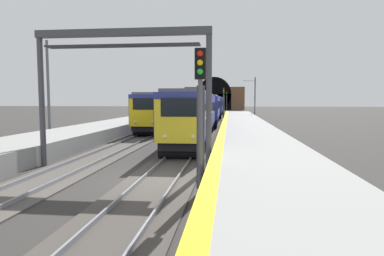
{
  "coord_description": "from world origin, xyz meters",
  "views": [
    {
      "loc": [
        -13.3,
        -2.83,
        3.35
      ],
      "look_at": [
        10.4,
        -0.15,
        1.34
      ],
      "focal_mm": 31.31,
      "sensor_mm": 36.0,
      "label": 1
    }
  ],
  "objects_px": {
    "train_adjacent_platform": "(177,107)",
    "railway_signal_near": "(200,107)",
    "railway_signal_mid": "(224,101)",
    "overhead_signal_gantry": "(122,63)",
    "catenary_mast_near": "(49,90)",
    "railway_signal_far": "(227,99)",
    "catenary_mast_far": "(255,98)",
    "train_main_approaching": "(213,106)"
  },
  "relations": [
    {
      "from": "train_adjacent_platform",
      "to": "catenary_mast_near",
      "type": "xyz_separation_m",
      "value": [
        -21.85,
        7.09,
        1.87
      ]
    },
    {
      "from": "train_main_approaching",
      "to": "railway_signal_far",
      "type": "height_order",
      "value": "railway_signal_far"
    },
    {
      "from": "train_main_approaching",
      "to": "train_adjacent_platform",
      "type": "xyz_separation_m",
      "value": [
        -8.81,
        4.73,
        0.02
      ]
    },
    {
      "from": "railway_signal_near",
      "to": "railway_signal_far",
      "type": "distance_m",
      "value": 95.97
    },
    {
      "from": "catenary_mast_far",
      "to": "train_adjacent_platform",
      "type": "bearing_deg",
      "value": 132.78
    },
    {
      "from": "railway_signal_far",
      "to": "catenary_mast_far",
      "type": "bearing_deg",
      "value": 6.15
    },
    {
      "from": "railway_signal_mid",
      "to": "overhead_signal_gantry",
      "type": "distance_m",
      "value": 39.81
    },
    {
      "from": "train_main_approaching",
      "to": "overhead_signal_gantry",
      "type": "relative_size",
      "value": 8.98
    },
    {
      "from": "train_main_approaching",
      "to": "railway_signal_near",
      "type": "relative_size",
      "value": 15.3
    },
    {
      "from": "train_adjacent_platform",
      "to": "railway_signal_far",
      "type": "relative_size",
      "value": 6.53
    },
    {
      "from": "railway_signal_near",
      "to": "catenary_mast_far",
      "type": "distance_m",
      "value": 47.43
    },
    {
      "from": "train_main_approaching",
      "to": "overhead_signal_gantry",
      "type": "bearing_deg",
      "value": -4.19
    },
    {
      "from": "train_adjacent_platform",
      "to": "catenary_mast_near",
      "type": "height_order",
      "value": "catenary_mast_near"
    },
    {
      "from": "train_main_approaching",
      "to": "railway_signal_mid",
      "type": "bearing_deg",
      "value": 58.87
    },
    {
      "from": "railway_signal_near",
      "to": "catenary_mast_far",
      "type": "xyz_separation_m",
      "value": [
        47.13,
        -5.26,
        0.63
      ]
    },
    {
      "from": "train_adjacent_platform",
      "to": "overhead_signal_gantry",
      "type": "height_order",
      "value": "overhead_signal_gantry"
    },
    {
      "from": "train_adjacent_platform",
      "to": "overhead_signal_gantry",
      "type": "relative_size",
      "value": 4.54
    },
    {
      "from": "train_main_approaching",
      "to": "catenary_mast_near",
      "type": "xyz_separation_m",
      "value": [
        -30.65,
        11.82,
        1.89
      ]
    },
    {
      "from": "railway_signal_far",
      "to": "catenary_mast_near",
      "type": "distance_m",
      "value": 82.74
    },
    {
      "from": "railway_signal_far",
      "to": "catenary_mast_near",
      "type": "xyz_separation_m",
      "value": [
        -81.61,
        13.64,
        0.56
      ]
    },
    {
      "from": "railway_signal_mid",
      "to": "railway_signal_far",
      "type": "distance_m",
      "value": 52.02
    },
    {
      "from": "train_main_approaching",
      "to": "railway_signal_near",
      "type": "bearing_deg",
      "value": 1.45
    },
    {
      "from": "train_main_approaching",
      "to": "railway_signal_near",
      "type": "height_order",
      "value": "railway_signal_near"
    },
    {
      "from": "train_adjacent_platform",
      "to": "railway_signal_near",
      "type": "distance_m",
      "value": 36.8
    },
    {
      "from": "railway_signal_mid",
      "to": "overhead_signal_gantry",
      "type": "height_order",
      "value": "overhead_signal_gantry"
    },
    {
      "from": "train_main_approaching",
      "to": "catenary_mast_near",
      "type": "bearing_deg",
      "value": -21.94
    },
    {
      "from": "train_main_approaching",
      "to": "catenary_mast_near",
      "type": "height_order",
      "value": "catenary_mast_near"
    },
    {
      "from": "railway_signal_mid",
      "to": "railway_signal_near",
      "type": "bearing_deg",
      "value": 0.0
    },
    {
      "from": "train_adjacent_platform",
      "to": "catenary_mast_far",
      "type": "height_order",
      "value": "catenary_mast_far"
    },
    {
      "from": "overhead_signal_gantry",
      "to": "catenary_mast_near",
      "type": "bearing_deg",
      "value": 43.51
    },
    {
      "from": "train_adjacent_platform",
      "to": "railway_signal_near",
      "type": "relative_size",
      "value": 7.73
    },
    {
      "from": "catenary_mast_near",
      "to": "railway_signal_mid",
      "type": "bearing_deg",
      "value": -24.74
    },
    {
      "from": "railway_signal_mid",
      "to": "railway_signal_far",
      "type": "relative_size",
      "value": 0.89
    },
    {
      "from": "railway_signal_near",
      "to": "catenary_mast_near",
      "type": "bearing_deg",
      "value": -136.48
    },
    {
      "from": "railway_signal_mid",
      "to": "railway_signal_far",
      "type": "xyz_separation_m",
      "value": [
        52.02,
        0.0,
        0.37
      ]
    },
    {
      "from": "overhead_signal_gantry",
      "to": "catenary_mast_near",
      "type": "distance_m",
      "value": 13.76
    },
    {
      "from": "railway_signal_mid",
      "to": "overhead_signal_gantry",
      "type": "relative_size",
      "value": 0.62
    },
    {
      "from": "railway_signal_far",
      "to": "train_adjacent_platform",
      "type": "bearing_deg",
      "value": -6.25
    },
    {
      "from": "railway_signal_near",
      "to": "railway_signal_mid",
      "type": "height_order",
      "value": "railway_signal_mid"
    },
    {
      "from": "train_adjacent_platform",
      "to": "catenary_mast_far",
      "type": "distance_m",
      "value": 16.15
    },
    {
      "from": "train_adjacent_platform",
      "to": "railway_signal_mid",
      "type": "relative_size",
      "value": 7.34
    },
    {
      "from": "railway_signal_mid",
      "to": "catenary_mast_far",
      "type": "xyz_separation_m",
      "value": [
        3.18,
        -5.26,
        0.49
      ]
    }
  ]
}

